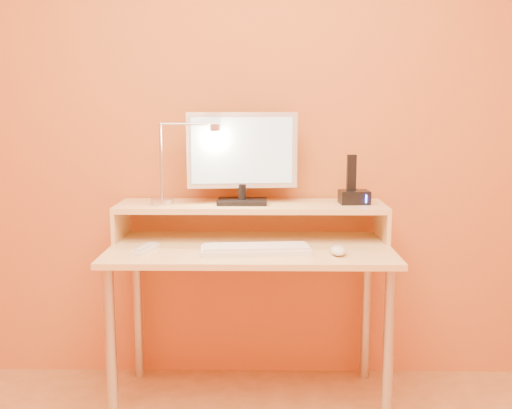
{
  "coord_description": "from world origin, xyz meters",
  "views": [
    {
      "loc": [
        0.05,
        -1.24,
        1.3
      ],
      "look_at": [
        0.02,
        1.13,
        0.91
      ],
      "focal_mm": 40.73,
      "sensor_mm": 36.0,
      "label": 1
    }
  ],
  "objects_px": {
    "monitor_panel": "(242,150)",
    "keyboard": "(256,250)",
    "mouse": "(338,250)",
    "phone_dock": "(354,197)",
    "lamp_base": "(162,202)",
    "remote_control": "(146,249)"
  },
  "relations": [
    {
      "from": "phone_dock",
      "to": "mouse",
      "type": "relative_size",
      "value": 1.18
    },
    {
      "from": "phone_dock",
      "to": "keyboard",
      "type": "height_order",
      "value": "phone_dock"
    },
    {
      "from": "monitor_panel",
      "to": "keyboard",
      "type": "bearing_deg",
      "value": -82.92
    },
    {
      "from": "monitor_panel",
      "to": "phone_dock",
      "type": "height_order",
      "value": "monitor_panel"
    },
    {
      "from": "monitor_panel",
      "to": "mouse",
      "type": "relative_size",
      "value": 4.45
    },
    {
      "from": "lamp_base",
      "to": "mouse",
      "type": "relative_size",
      "value": 0.91
    },
    {
      "from": "lamp_base",
      "to": "phone_dock",
      "type": "xyz_separation_m",
      "value": [
        0.86,
        0.03,
        0.02
      ]
    },
    {
      "from": "remote_control",
      "to": "mouse",
      "type": "bearing_deg",
      "value": 11.98
    },
    {
      "from": "keyboard",
      "to": "monitor_panel",
      "type": "bearing_deg",
      "value": 98.0
    },
    {
      "from": "monitor_panel",
      "to": "phone_dock",
      "type": "bearing_deg",
      "value": -6.87
    },
    {
      "from": "remote_control",
      "to": "phone_dock",
      "type": "bearing_deg",
      "value": 31.14
    },
    {
      "from": "monitor_panel",
      "to": "phone_dock",
      "type": "xyz_separation_m",
      "value": [
        0.5,
        -0.01,
        -0.21
      ]
    },
    {
      "from": "phone_dock",
      "to": "remote_control",
      "type": "height_order",
      "value": "phone_dock"
    },
    {
      "from": "monitor_panel",
      "to": "remote_control",
      "type": "distance_m",
      "value": 0.61
    },
    {
      "from": "remote_control",
      "to": "lamp_base",
      "type": "bearing_deg",
      "value": 96.84
    },
    {
      "from": "phone_dock",
      "to": "mouse",
      "type": "distance_m",
      "value": 0.36
    },
    {
      "from": "keyboard",
      "to": "remote_control",
      "type": "distance_m",
      "value": 0.45
    },
    {
      "from": "monitor_panel",
      "to": "lamp_base",
      "type": "xyz_separation_m",
      "value": [
        -0.36,
        -0.04,
        -0.23
      ]
    },
    {
      "from": "keyboard",
      "to": "lamp_base",
      "type": "bearing_deg",
      "value": 145.32
    },
    {
      "from": "phone_dock",
      "to": "remote_control",
      "type": "distance_m",
      "value": 0.94
    },
    {
      "from": "keyboard",
      "to": "mouse",
      "type": "height_order",
      "value": "mouse"
    },
    {
      "from": "phone_dock",
      "to": "keyboard",
      "type": "relative_size",
      "value": 0.29
    }
  ]
}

